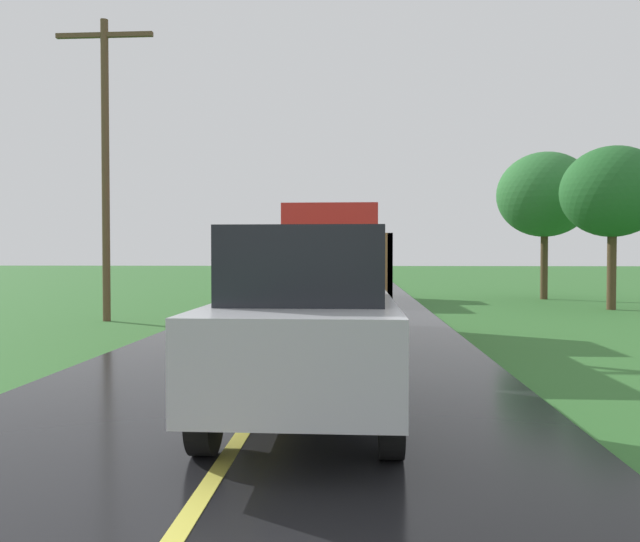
# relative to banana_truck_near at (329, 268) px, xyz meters

# --- Properties ---
(banana_truck_near) EXTENTS (2.38, 5.82, 2.80)m
(banana_truck_near) POSITION_rel_banana_truck_near_xyz_m (0.00, 0.00, 0.00)
(banana_truck_near) COLOR #2D2D30
(banana_truck_near) RESTS_ON road_surface
(banana_truck_far) EXTENTS (2.38, 5.81, 2.80)m
(banana_truck_far) POSITION_rel_banana_truck_near_xyz_m (-0.08, 10.94, 0.00)
(banana_truck_far) COLOR #2D2D30
(banana_truck_far) RESTS_ON road_surface
(utility_pole_roadside) EXTENTS (2.58, 0.20, 7.90)m
(utility_pole_roadside) POSITION_rel_banana_truck_near_xyz_m (-6.00, 2.69, 2.85)
(utility_pole_roadside) COLOR brown
(utility_pole_roadside) RESTS_ON ground
(roadside_tree_near_left) EXTENTS (3.70, 3.70, 5.80)m
(roadside_tree_near_left) POSITION_rel_banana_truck_near_xyz_m (7.97, 11.65, 2.65)
(roadside_tree_near_left) COLOR #4C3823
(roadside_tree_near_left) RESTS_ON ground
(roadside_tree_mid_right) EXTENTS (3.21, 3.21, 5.21)m
(roadside_tree_mid_right) POSITION_rel_banana_truck_near_xyz_m (8.72, 7.03, 2.28)
(roadside_tree_mid_right) COLOR #4C3823
(roadside_tree_mid_right) RESTS_ON ground
(following_car) EXTENTS (1.74, 4.10, 1.92)m
(following_car) POSITION_rel_banana_truck_near_xyz_m (0.13, -6.90, -0.40)
(following_car) COLOR #B7BABF
(following_car) RESTS_ON road_surface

